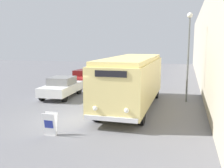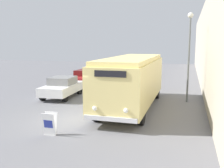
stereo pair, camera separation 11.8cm
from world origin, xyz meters
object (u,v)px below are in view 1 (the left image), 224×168
object	(u,v)px
parked_car_near	(62,87)
parked_car_mid	(84,78)
streetlamp	(189,44)
vintage_bus	(132,79)
sign_board	(50,124)
parked_car_far	(105,71)

from	to	relation	value
parked_car_near	parked_car_mid	distance (m)	5.49
streetlamp	parked_car_near	xyz separation A→B (m)	(-8.82, -0.93, -3.11)
streetlamp	parked_car_mid	xyz separation A→B (m)	(-9.27, 4.54, -3.13)
parked_car_mid	vintage_bus	bearing A→B (deg)	-47.78
vintage_bus	parked_car_mid	size ratio (longest dim) A/B	2.25
vintage_bus	parked_car_mid	distance (m)	9.44
vintage_bus	streetlamp	world-z (taller)	streetlamp
sign_board	parked_car_mid	bearing A→B (deg)	105.70
parked_car_far	sign_board	bearing A→B (deg)	-83.70
parked_car_near	parked_car_far	xyz separation A→B (m)	(-0.18, 11.34, -0.04)
streetlamp	parked_car_far	size ratio (longest dim) A/B	1.33
vintage_bus	parked_car_near	distance (m)	5.92
vintage_bus	parked_car_far	world-z (taller)	vintage_bus
parked_car_far	parked_car_near	bearing A→B (deg)	-92.94
sign_board	parked_car_near	bearing A→B (deg)	113.06
sign_board	parked_car_far	size ratio (longest dim) A/B	0.23
vintage_bus	sign_board	bearing A→B (deg)	-112.47
parked_car_near	parked_car_far	bearing A→B (deg)	87.62
sign_board	parked_car_mid	world-z (taller)	parked_car_mid
parked_car_mid	parked_car_far	bearing A→B (deg)	89.55
sign_board	parked_car_near	size ratio (longest dim) A/B	0.23
sign_board	streetlamp	xyz separation A→B (m)	(5.63, 8.42, 3.39)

